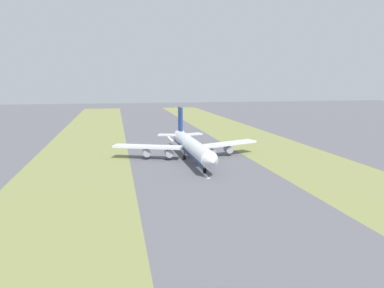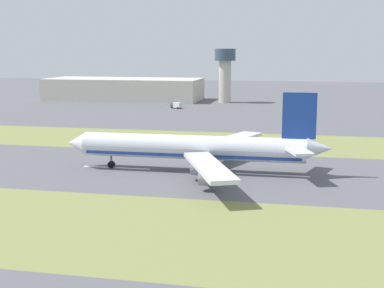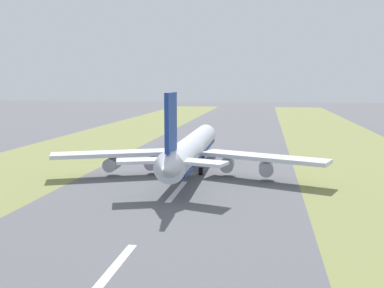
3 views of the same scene
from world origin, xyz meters
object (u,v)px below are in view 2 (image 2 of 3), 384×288
object	(u,v)px
terminal_building	(124,89)
service_truck	(176,105)
control_tower	(225,70)
airplane_main_jet	(200,148)

from	to	relation	value
terminal_building	service_truck	bearing A→B (deg)	-134.16
control_tower	terminal_building	bearing A→B (deg)	85.80
terminal_building	service_truck	xyz separation A→B (m)	(-41.44, -42.68, -4.80)
control_tower	service_truck	bearing A→B (deg)	151.46
service_truck	airplane_main_jet	bearing A→B (deg)	-164.22
airplane_main_jet	terminal_building	distance (m)	200.62
terminal_building	control_tower	world-z (taller)	control_tower
airplane_main_jet	service_truck	size ratio (longest dim) A/B	10.59
control_tower	service_truck	world-z (taller)	control_tower
terminal_building	control_tower	size ratio (longest dim) A/B	3.03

